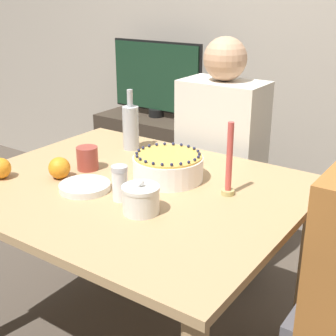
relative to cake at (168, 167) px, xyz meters
The scene contains 14 objects.
wall_behind 1.37m from the cake, 93.53° to the left, with size 8.00×0.05×2.60m.
dining_table 0.22m from the cake, 121.12° to the right, with size 1.23×1.01×0.73m.
cake is the anchor object (origin of this frame).
sugar_bowl 0.30m from the cake, 72.40° to the right, with size 0.12×0.12×0.12m.
sugar_shaker 0.25m from the cake, 96.13° to the right, with size 0.06×0.06×0.13m.
plate_stack 0.32m from the cake, 126.38° to the right, with size 0.19×0.19×0.02m.
candle 0.26m from the cake, ahead, with size 0.05×0.05×0.27m.
bottle 0.40m from the cake, 149.54° to the left, with size 0.07×0.07×0.27m.
cup 0.34m from the cake, 163.06° to the right, with size 0.09×0.09×0.09m.
orange_fruit_0 0.42m from the cake, 146.46° to the right, with size 0.08×0.08×0.08m.
orange_fruit_1 0.64m from the cake, 146.14° to the right, with size 0.08×0.08×0.08m.
person_man_blue_shirt 0.63m from the cake, 97.83° to the left, with size 0.40×0.34×1.22m.
side_cabinet 1.38m from the cake, 128.06° to the left, with size 0.74×0.40×0.64m.
tv_monitor 1.31m from the cake, 127.98° to the left, with size 0.66×0.10×0.48m.
Camera 1 is at (1.03, -1.24, 1.42)m, focal length 50.00 mm.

